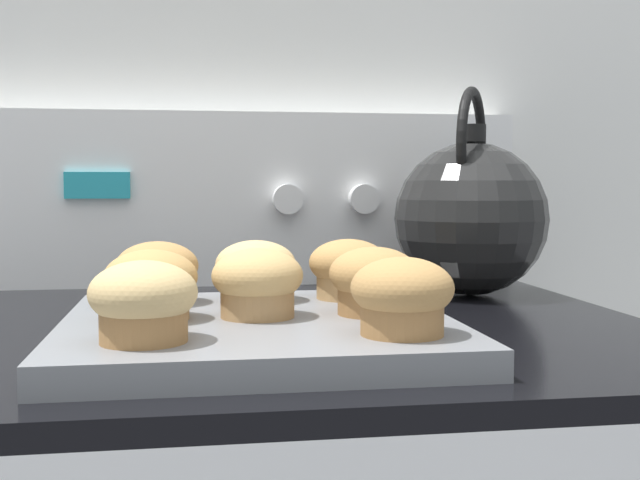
{
  "coord_description": "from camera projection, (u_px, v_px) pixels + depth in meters",
  "views": [
    {
      "loc": [
        -0.05,
        -0.43,
        1.05
      ],
      "look_at": [
        0.05,
        0.2,
        1.01
      ],
      "focal_mm": 45.0,
      "sensor_mm": 36.0,
      "label": 1
    }
  ],
  "objects": [
    {
      "name": "muffin_r0_c0",
      "position": [
        143.0,
        301.0,
        0.54
      ],
      "size": [
        0.07,
        0.07,
        0.06
      ],
      "color": "olive",
      "rests_on": "muffin_pan"
    },
    {
      "name": "muffin_r0_c2",
      "position": [
        402.0,
        296.0,
        0.57
      ],
      "size": [
        0.07,
        0.07,
        0.06
      ],
      "color": "olive",
      "rests_on": "muffin_pan"
    },
    {
      "name": "muffin_pan",
      "position": [
        264.0,
        330.0,
        0.65
      ],
      "size": [
        0.31,
        0.31,
        0.02
      ],
      "color": "slate",
      "rests_on": "stove_range"
    },
    {
      "name": "muffin_r2_c0",
      "position": [
        157.0,
        272.0,
        0.72
      ],
      "size": [
        0.07,
        0.07,
        0.06
      ],
      "color": "olive",
      "rests_on": "muffin_pan"
    },
    {
      "name": "muffin_r1_c0",
      "position": [
        151.0,
        285.0,
        0.63
      ],
      "size": [
        0.07,
        0.07,
        0.06
      ],
      "color": "tan",
      "rests_on": "muffin_pan"
    },
    {
      "name": "muffin_r2_c1",
      "position": [
        256.0,
        270.0,
        0.73
      ],
      "size": [
        0.07,
        0.07,
        0.06
      ],
      "color": "tan",
      "rests_on": "muffin_pan"
    },
    {
      "name": "muffin_r1_c2",
      "position": [
        374.0,
        280.0,
        0.66
      ],
      "size": [
        0.07,
        0.07,
        0.06
      ],
      "color": "olive",
      "rests_on": "muffin_pan"
    },
    {
      "name": "control_panel",
      "position": [
        233.0,
        199.0,
        1.03
      ],
      "size": [
        0.73,
        0.07,
        0.22
      ],
      "color": "white",
      "rests_on": "stove_range"
    },
    {
      "name": "wall_back",
      "position": [
        230.0,
        74.0,
        1.07
      ],
      "size": [
        8.0,
        0.05,
        2.4
      ],
      "color": "silver",
      "rests_on": "ground_plane"
    },
    {
      "name": "muffin_r2_c2",
      "position": [
        348.0,
        269.0,
        0.75
      ],
      "size": [
        0.07,
        0.07,
        0.06
      ],
      "color": "tan",
      "rests_on": "muffin_pan"
    },
    {
      "name": "tea_kettle",
      "position": [
        471.0,
        216.0,
        0.93
      ],
      "size": [
        0.18,
        0.2,
        0.24
      ],
      "color": "black",
      "rests_on": "stove_range"
    },
    {
      "name": "muffin_r1_c1",
      "position": [
        263.0,
        283.0,
        0.64
      ],
      "size": [
        0.07,
        0.07,
        0.06
      ],
      "color": "#A37A4C",
      "rests_on": "muffin_pan"
    }
  ]
}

